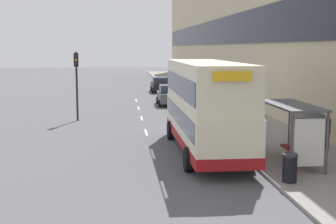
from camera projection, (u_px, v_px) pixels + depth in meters
name	position (u px, v px, depth m)	size (l,w,h in m)	color
pavement	(198.00, 95.00, 48.43)	(5.00, 93.00, 0.14)	gray
terrace_facade	(237.00, 24.00, 47.84)	(3.10, 93.00, 14.72)	#C6B793
lane_mark_1	(164.00, 189.00, 16.46)	(0.12, 2.00, 0.01)	silver
lane_mark_2	(153.00, 154.00, 21.94)	(0.12, 2.00, 0.01)	silver
lane_mark_3	(146.00, 132.00, 27.43)	(0.12, 2.00, 0.01)	silver
lane_mark_4	(142.00, 118.00, 32.92)	(0.12, 2.00, 0.01)	silver
lane_mark_5	(139.00, 108.00, 38.40)	(0.12, 2.00, 0.01)	silver
lane_mark_6	(136.00, 101.00, 43.89)	(0.12, 2.00, 0.01)	silver
bus_shelter	(298.00, 123.00, 19.21)	(1.60, 4.20, 2.48)	#4C4C51
double_decker_bus_near	(206.00, 105.00, 21.81)	(2.85, 10.34, 4.30)	beige
car_0	(160.00, 85.00, 52.15)	(1.99, 4.28, 1.68)	black
car_1	(169.00, 95.00, 40.38)	(2.07, 3.83, 1.76)	#4C5156
pedestrian_at_shelter	(327.00, 132.00, 22.06)	(0.34, 0.34, 1.71)	#23232D
pedestrian_1	(293.00, 129.00, 22.43)	(0.37, 0.37, 1.86)	#23232D
litter_bin	(290.00, 168.00, 16.81)	(0.55, 0.55, 1.05)	black
traffic_light_far_kerb	(76.00, 74.00, 31.48)	(0.30, 0.32, 4.68)	black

